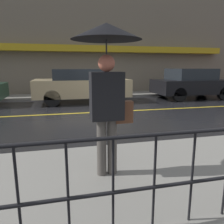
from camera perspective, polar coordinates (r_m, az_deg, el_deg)
ground_plane at (r=7.92m, az=-1.64°, el=0.02°), size 80.00×80.00×0.00m
sidewalk_near at (r=3.48m, az=15.68°, el=-15.21°), size 28.00×2.51×0.11m
sidewalk_far at (r=12.27m, az=-5.92°, el=4.41°), size 28.00×1.67×0.11m
lane_marking at (r=7.92m, az=-1.64°, el=0.05°), size 25.20×0.12×0.01m
building_storefront at (r=13.20m, az=-6.78°, el=17.83°), size 28.00×0.85×6.11m
pedestrian at (r=2.88m, az=-1.30°, el=12.41°), size 0.90×0.90×2.03m
car_tan at (r=10.10m, az=-8.04°, el=6.94°), size 4.23×1.88×1.51m
car_black at (r=12.04m, az=20.12°, el=7.04°), size 3.93×1.94×1.52m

